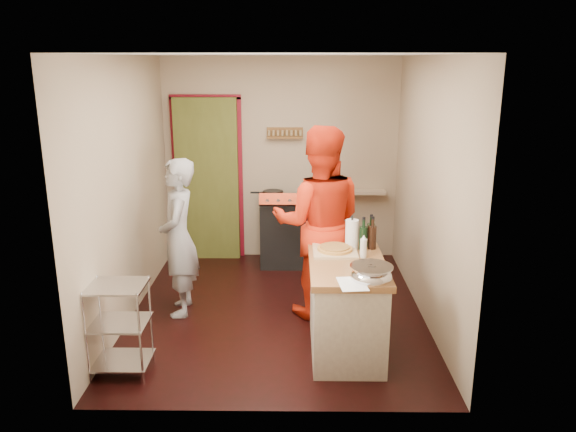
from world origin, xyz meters
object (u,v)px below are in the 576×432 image
object	(u,v)px
wire_shelving	(119,324)
island	(347,303)
stove	(284,230)
person_red	(319,223)
person_stripe	(179,238)

from	to	relation	value
wire_shelving	island	world-z (taller)	island
stove	island	distance (m)	2.31
island	stove	bearing A→B (deg)	105.03
wire_shelving	person_red	distance (m)	2.13
wire_shelving	person_stripe	world-z (taller)	person_stripe
wire_shelving	island	bearing A→B (deg)	11.66
person_stripe	stove	bearing A→B (deg)	137.92
island	person_red	bearing A→B (deg)	106.36
stove	person_stripe	size ratio (longest dim) A/B	0.62
stove	wire_shelving	size ratio (longest dim) A/B	1.26
person_stripe	wire_shelving	bearing A→B (deg)	-19.54
stove	person_stripe	world-z (taller)	person_stripe
person_stripe	person_red	xyz separation A→B (m)	(1.42, -0.01, 0.16)
person_red	wire_shelving	bearing A→B (deg)	37.07
stove	person_red	size ratio (longest dim) A/B	0.51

